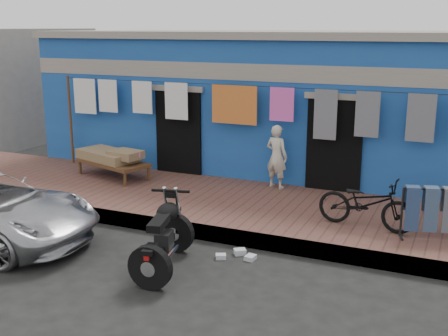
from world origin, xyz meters
TOP-DOWN VIEW (x-y plane):
  - ground at (0.00, 0.00)m, footprint 80.00×80.00m
  - sidewalk at (0.00, 3.00)m, footprint 28.00×3.00m
  - curb at (0.00, 1.55)m, footprint 28.00×0.10m
  - building at (-0.00, 6.99)m, footprint 12.20×5.20m
  - clothesline at (-0.47, 4.25)m, footprint 10.06×0.06m
  - seated_person at (0.20, 4.20)m, footprint 0.53×0.42m
  - bicycle at (2.30, 2.53)m, footprint 1.65×0.75m
  - motorcycle at (-0.20, 0.25)m, footprint 1.38×1.95m
  - charpoy at (-3.34, 3.56)m, footprint 2.29×1.89m
  - litter_a at (0.42, 0.93)m, footprint 0.20×0.18m
  - litter_b at (0.62, 1.20)m, footprint 0.22×0.21m
  - litter_c at (0.85, 1.08)m, footprint 0.16×0.19m

SIDE VIEW (x-z plane):
  - ground at x=0.00m, z-range 0.00..0.00m
  - litter_c at x=0.85m, z-range 0.00..0.07m
  - litter_a at x=0.42m, z-range 0.00..0.07m
  - litter_b at x=0.62m, z-range 0.00..0.09m
  - sidewalk at x=0.00m, z-range 0.00..0.25m
  - curb at x=0.00m, z-range 0.00..0.25m
  - motorcycle at x=-0.20m, z-range 0.00..1.08m
  - charpoy at x=-3.34m, z-range 0.25..0.86m
  - bicycle at x=2.30m, z-range 0.25..1.28m
  - seated_person at x=0.20m, z-range 0.25..1.56m
  - building at x=0.00m, z-range 0.01..3.37m
  - clothesline at x=-0.47m, z-range 0.77..2.87m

